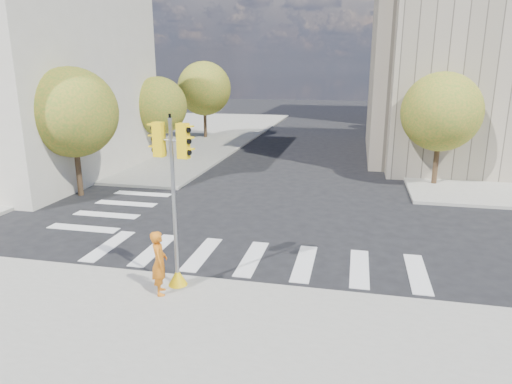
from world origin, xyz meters
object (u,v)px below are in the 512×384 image
lamp_far (414,88)px  photographer (159,263)px  traffic_signal (175,216)px  lamp_near (440,98)px

lamp_far → photographer: size_ratio=4.38×
lamp_far → traffic_signal: bearing=-106.6°
lamp_far → photographer: (-10.00, -33.24, -3.50)m
lamp_near → traffic_signal: 21.16m
traffic_signal → lamp_near: bearing=71.7°
lamp_near → photographer: (-10.00, -19.24, -3.50)m
lamp_far → lamp_near: bearing=-90.0°
photographer → traffic_signal: bearing=-48.2°
lamp_near → lamp_far: (0.00, 14.00, 0.00)m
lamp_near → traffic_signal: (-9.73, -18.65, -2.30)m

